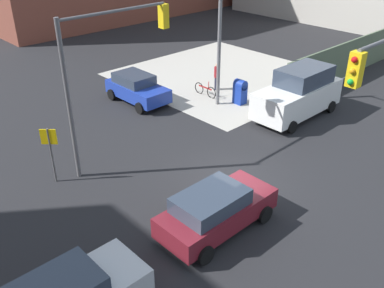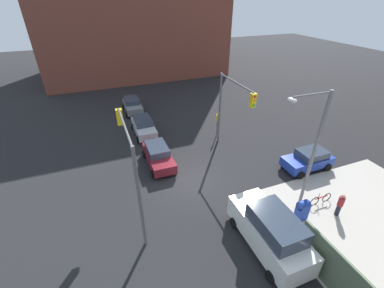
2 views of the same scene
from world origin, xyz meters
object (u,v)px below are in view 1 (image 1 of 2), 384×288
(traffic_signal_nw_corner, at_px, (109,59))
(street_lamp_corner, at_px, (225,22))
(mailbox_blue, at_px, (240,91))
(van_white_delivery, at_px, (299,93))
(hatchback_maroon, at_px, (216,210))
(pedestrian_crossing, at_px, (217,76))
(sedan_blue, at_px, (137,88))
(bicycle_leaning_on_fence, at_px, (205,90))

(traffic_signal_nw_corner, height_order, street_lamp_corner, street_lamp_corner)
(mailbox_blue, xyz_separation_m, van_white_delivery, (0.99, -3.20, 0.52))
(hatchback_maroon, relative_size, pedestrian_crossing, 2.59)
(sedan_blue, relative_size, van_white_delivery, 0.74)
(traffic_signal_nw_corner, distance_m, street_lamp_corner, 7.78)
(mailbox_blue, distance_m, sedan_blue, 5.90)
(street_lamp_corner, xyz_separation_m, van_white_delivery, (2.00, -3.63, -3.42))
(bicycle_leaning_on_fence, bearing_deg, sedan_blue, 150.06)
(sedan_blue, relative_size, bicycle_leaning_on_fence, 2.27)
(mailbox_blue, xyz_separation_m, pedestrian_crossing, (0.60, 2.40, 0.11))
(hatchback_maroon, height_order, pedestrian_crossing, pedestrian_crossing)
(van_white_delivery, bearing_deg, sedan_blue, 124.53)
(traffic_signal_nw_corner, bearing_deg, pedestrian_crossing, 17.25)
(sedan_blue, height_order, pedestrian_crossing, pedestrian_crossing)
(van_white_delivery, bearing_deg, street_lamp_corner, 118.87)
(street_lamp_corner, bearing_deg, sedan_blue, 129.31)
(sedan_blue, relative_size, hatchback_maroon, 0.91)
(pedestrian_crossing, bearing_deg, van_white_delivery, 18.20)
(street_lamp_corner, distance_m, pedestrian_crossing, 4.60)
(street_lamp_corner, bearing_deg, pedestrian_crossing, 50.63)
(hatchback_maroon, bearing_deg, mailbox_blue, 36.83)
(sedan_blue, height_order, hatchback_maroon, same)
(traffic_signal_nw_corner, relative_size, bicycle_leaning_on_fence, 3.71)
(bicycle_leaning_on_fence, bearing_deg, traffic_signal_nw_corner, -161.67)
(hatchback_maroon, bearing_deg, traffic_signal_nw_corner, 87.20)
(traffic_signal_nw_corner, height_order, bicycle_leaning_on_fence, traffic_signal_nw_corner)
(hatchback_maroon, bearing_deg, bicycle_leaning_on_fence, 46.73)
(sedan_blue, bearing_deg, hatchback_maroon, -114.11)
(mailbox_blue, height_order, sedan_blue, sedan_blue)
(mailbox_blue, relative_size, hatchback_maroon, 0.33)
(sedan_blue, distance_m, van_white_delivery, 9.02)
(traffic_signal_nw_corner, relative_size, sedan_blue, 1.64)
(van_white_delivery, relative_size, pedestrian_crossing, 3.21)
(van_white_delivery, bearing_deg, pedestrian_crossing, 93.95)
(sedan_blue, distance_m, bicycle_leaning_on_fence, 4.09)
(street_lamp_corner, xyz_separation_m, pedestrian_crossing, (1.62, 1.97, -3.83))
(van_white_delivery, bearing_deg, hatchback_maroon, -160.39)
(pedestrian_crossing, bearing_deg, bicycle_leaning_on_fence, -66.13)
(van_white_delivery, bearing_deg, bicycle_leaning_on_fence, 106.38)
(pedestrian_crossing, relative_size, bicycle_leaning_on_fence, 0.96)
(sedan_blue, xyz_separation_m, van_white_delivery, (5.11, -7.42, 0.44))
(mailbox_blue, height_order, van_white_delivery, van_white_delivery)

